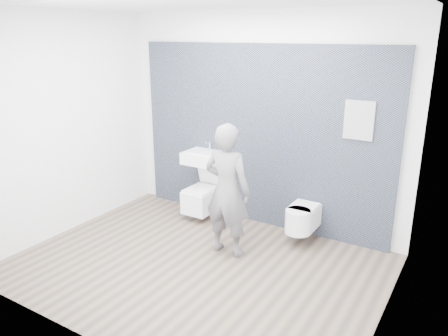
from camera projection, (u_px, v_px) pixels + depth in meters
The scene contains 8 objects.
ground at pixel (196, 266), 4.94m from camera, with size 4.00×4.00×0.00m, color brown.
room_shell at pixel (193, 113), 4.42m from camera, with size 4.00×4.00×4.00m.
tile_wall at pixel (256, 220), 6.14m from camera, with size 3.60×0.06×2.40m, color black.
washbasin at pixel (204, 158), 6.04m from camera, with size 0.54×0.41×0.41m.
toilet_square at pixel (202, 198), 6.17m from camera, with size 0.37×0.54×0.72m.
toilet_rounded at pixel (301, 218), 5.40m from camera, with size 0.32×0.55×0.30m.
info_placard at pixel (348, 244), 5.45m from camera, with size 0.34×0.03×0.45m, color silver.
visitor at pixel (227, 190), 5.01m from camera, with size 0.58×0.38×1.58m, color slate.
Camera 1 is at (2.56, -3.58, 2.52)m, focal length 35.00 mm.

